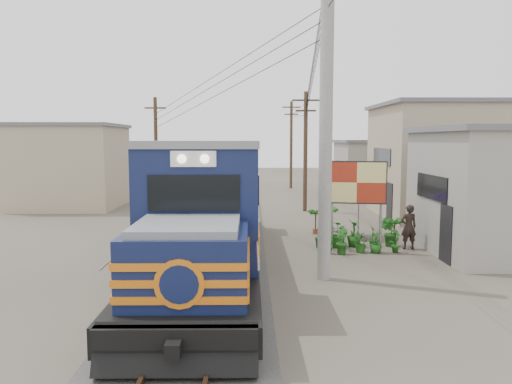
{
  "coord_description": "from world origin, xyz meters",
  "views": [
    {
      "loc": [
        1.28,
        -15.28,
        4.22
      ],
      "look_at": [
        1.49,
        3.93,
        2.2
      ],
      "focal_mm": 35.0,
      "sensor_mm": 36.0,
      "label": 1
    }
  ],
  "objects_px": {
    "billboard": "(357,185)",
    "market_umbrella": "(359,194)",
    "vendor": "(409,227)",
    "locomotive": "(212,215)"
  },
  "relations": [
    {
      "from": "billboard",
      "to": "market_umbrella",
      "type": "xyz_separation_m",
      "value": [
        0.68,
        2.69,
        -0.65
      ]
    },
    {
      "from": "billboard",
      "to": "vendor",
      "type": "distance_m",
      "value": 2.72
    },
    {
      "from": "locomotive",
      "to": "vendor",
      "type": "distance_m",
      "value": 7.92
    },
    {
      "from": "vendor",
      "to": "market_umbrella",
      "type": "bearing_deg",
      "value": -64.16
    },
    {
      "from": "locomotive",
      "to": "vendor",
      "type": "relative_size",
      "value": 9.43
    },
    {
      "from": "billboard",
      "to": "market_umbrella",
      "type": "relative_size",
      "value": 1.47
    },
    {
      "from": "market_umbrella",
      "to": "locomotive",
      "type": "bearing_deg",
      "value": -139.68
    },
    {
      "from": "market_umbrella",
      "to": "vendor",
      "type": "relative_size",
      "value": 1.34
    },
    {
      "from": "market_umbrella",
      "to": "vendor",
      "type": "bearing_deg",
      "value": -58.35
    },
    {
      "from": "locomotive",
      "to": "billboard",
      "type": "height_order",
      "value": "locomotive"
    }
  ]
}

